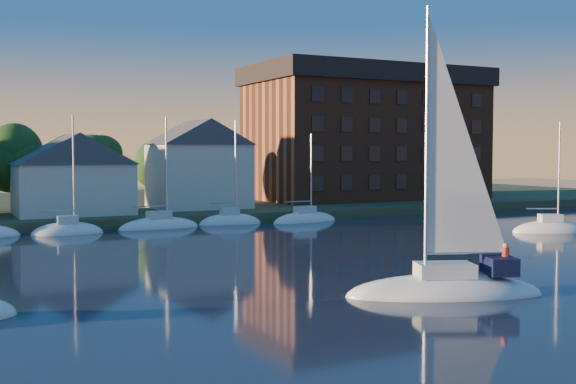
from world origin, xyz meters
TOP-DOWN VIEW (x-y plane):
  - ground at (0.00, 0.00)m, footprint 260.00×260.00m
  - shoreline_land at (0.00, 75.00)m, footprint 160.00×50.00m
  - wooden_dock at (0.00, 52.00)m, footprint 120.00×3.00m
  - clubhouse_centre at (-6.00, 57.00)m, footprint 11.55×8.40m
  - clubhouse_east at (8.00, 59.00)m, footprint 10.50×8.40m
  - condo_block at (34.00, 64.95)m, footprint 31.00×17.00m
  - tree_line at (2.00, 63.00)m, footprint 93.40×5.40m
  - moored_fleet at (-12.00, 49.00)m, footprint 63.50×2.40m
  - hero_sailboat at (4.14, 11.66)m, footprint 10.62×6.85m
  - drifting_sailboat_right at (30.88, 29.96)m, footprint 7.20×5.07m

SIDE VIEW (x-z plane):
  - ground at x=0.00m, z-range 0.00..0.00m
  - shoreline_land at x=0.00m, z-range -1.00..1.00m
  - wooden_dock at x=0.00m, z-range -0.50..0.50m
  - drifting_sailboat_right at x=30.88m, z-range -5.42..5.61m
  - moored_fleet at x=-12.00m, z-range -5.93..6.12m
  - hero_sailboat at x=4.14m, z-range -7.15..8.42m
  - clubhouse_centre at x=-6.00m, z-range 1.09..9.17m
  - clubhouse_east at x=8.00m, z-range 1.10..10.90m
  - tree_line at x=2.00m, z-range 2.73..11.63m
  - condo_block at x=34.00m, z-range 1.09..18.49m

